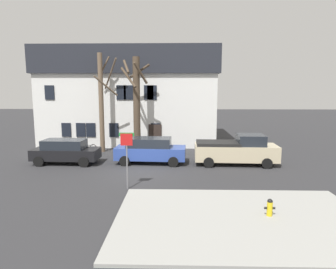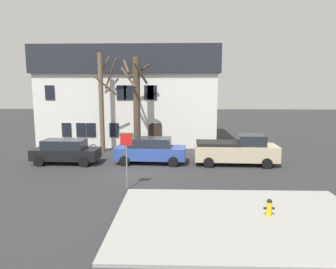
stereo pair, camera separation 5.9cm
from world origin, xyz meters
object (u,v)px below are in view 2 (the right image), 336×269
(car_blue_wagon, at_px, (150,150))
(fire_hydrant, at_px, (269,207))
(tree_bare_mid, at_px, (136,102))
(car_black_wagon, at_px, (66,151))
(bicycle_leaning, at_px, (88,148))
(tree_bare_near, at_px, (102,101))
(pickup_truck_beige, at_px, (236,150))
(building_main, at_px, (131,95))
(street_sign_pole, at_px, (126,150))

(car_blue_wagon, bearing_deg, fire_hydrant, -58.23)
(tree_bare_mid, xyz_separation_m, car_black_wagon, (-4.47, -3.39, -3.18))
(tree_bare_mid, relative_size, car_blue_wagon, 1.55)
(car_blue_wagon, bearing_deg, bicycle_leaning, 147.35)
(fire_hydrant, bearing_deg, car_blue_wagon, 121.77)
(car_black_wagon, relative_size, fire_hydrant, 6.52)
(car_black_wagon, height_order, bicycle_leaning, car_black_wagon)
(tree_bare_near, xyz_separation_m, tree_bare_mid, (2.88, -0.70, -0.12))
(pickup_truck_beige, bearing_deg, fire_hydrant, -92.66)
(building_main, distance_m, tree_bare_near, 5.41)
(tree_bare_near, distance_m, bicycle_leaning, 3.99)
(tree_bare_mid, height_order, pickup_truck_beige, tree_bare_mid)
(car_black_wagon, relative_size, car_blue_wagon, 0.93)
(building_main, height_order, bicycle_leaning, building_main)
(car_black_wagon, distance_m, fire_hydrant, 14.13)
(tree_bare_near, relative_size, fire_hydrant, 11.43)
(car_blue_wagon, bearing_deg, car_black_wagon, -177.29)
(car_blue_wagon, relative_size, street_sign_pole, 1.67)
(car_black_wagon, bearing_deg, street_sign_pole, -45.55)
(street_sign_pole, relative_size, bicycle_leaning, 1.77)
(pickup_truck_beige, bearing_deg, car_black_wagon, -179.59)
(car_black_wagon, bearing_deg, fire_hydrant, -37.23)
(tree_bare_mid, bearing_deg, tree_bare_near, 166.27)
(car_blue_wagon, bearing_deg, pickup_truck_beige, -1.86)
(building_main, bearing_deg, car_black_wagon, -108.80)
(bicycle_leaning, bearing_deg, car_black_wagon, -96.99)
(building_main, xyz_separation_m, car_blue_wagon, (2.63, -8.99, -3.55))
(car_black_wagon, height_order, fire_hydrant, car_black_wagon)
(bicycle_leaning, bearing_deg, car_blue_wagon, -32.65)
(pickup_truck_beige, bearing_deg, bicycle_leaning, 162.14)
(fire_hydrant, bearing_deg, tree_bare_mid, 119.59)
(tree_bare_mid, height_order, street_sign_pole, tree_bare_mid)
(street_sign_pole, height_order, bicycle_leaning, street_sign_pole)
(tree_bare_mid, relative_size, car_black_wagon, 1.67)
(tree_bare_mid, relative_size, fire_hydrant, 10.88)
(tree_bare_near, bearing_deg, bicycle_leaning, -160.78)
(tree_bare_near, relative_size, car_black_wagon, 1.75)
(pickup_truck_beige, bearing_deg, street_sign_pole, -141.26)
(car_black_wagon, bearing_deg, building_main, 71.20)
(street_sign_pole, distance_m, bicycle_leaning, 10.15)
(street_sign_pole, bearing_deg, tree_bare_mid, 94.10)
(tree_bare_mid, xyz_separation_m, bicycle_leaning, (-4.02, 0.30, -3.68))
(tree_bare_mid, distance_m, car_blue_wagon, 4.60)
(tree_bare_mid, bearing_deg, building_main, 102.64)
(pickup_truck_beige, xyz_separation_m, bicycle_leaning, (-11.20, 3.61, -0.62))
(tree_bare_near, xyz_separation_m, pickup_truck_beige, (10.05, -4.01, -3.18))
(tree_bare_mid, relative_size, street_sign_pole, 2.58)
(car_black_wagon, height_order, street_sign_pole, street_sign_pole)
(tree_bare_mid, distance_m, car_black_wagon, 6.45)
(car_black_wagon, distance_m, car_blue_wagon, 5.79)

